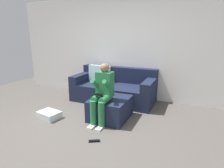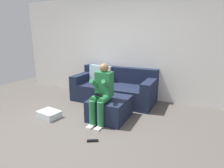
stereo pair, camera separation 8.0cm
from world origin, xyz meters
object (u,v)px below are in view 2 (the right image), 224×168
object	(u,v)px
person_seated	(102,92)
remote_near_ottoman	(93,141)
couch_sectional	(114,88)
ottoman	(110,108)
storage_bin	(49,114)

from	to	relation	value
person_seated	remote_near_ottoman	size ratio (longest dim) A/B	6.36
couch_sectional	person_seated	distance (m)	1.30
ottoman	storage_bin	xyz separation A→B (m)	(-1.14, -0.49, -0.14)
couch_sectional	person_seated	size ratio (longest dim) A/B	1.81
ottoman	remote_near_ottoman	world-z (taller)	ottoman
storage_bin	remote_near_ottoman	size ratio (longest dim) A/B	2.46
couch_sectional	ottoman	size ratio (longest dim) A/B	2.57
person_seated	ottoman	bearing A→B (deg)	72.14
storage_bin	couch_sectional	bearing A→B (deg)	62.76
couch_sectional	person_seated	bearing A→B (deg)	-76.71
couch_sectional	remote_near_ottoman	world-z (taller)	couch_sectional
person_seated	storage_bin	size ratio (longest dim) A/B	2.58
ottoman	storage_bin	distance (m)	1.25
ottoman	remote_near_ottoman	size ratio (longest dim) A/B	4.46
ottoman	storage_bin	world-z (taller)	ottoman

